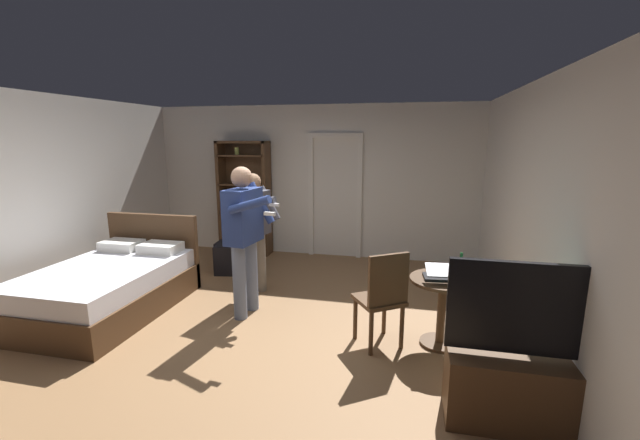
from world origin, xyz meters
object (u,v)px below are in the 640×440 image
(bookshelf, at_px, (245,194))
(person_blue_shirt, at_px, (244,230))
(bed, at_px, (111,285))
(person_striped_shirt, at_px, (255,226))
(bottle_on_table, at_px, (460,270))
(suitcase_dark, at_px, (231,259))
(suitcase_small, at_px, (234,253))
(side_table, at_px, (442,300))
(wooden_chair, at_px, (383,296))
(tv_flatscreen, at_px, (525,379))
(laptop, at_px, (441,275))

(bookshelf, relative_size, person_blue_shirt, 1.15)
(bed, relative_size, person_striped_shirt, 1.22)
(person_blue_shirt, bearing_deg, bottle_on_table, -8.07)
(suitcase_dark, bearing_deg, suitcase_small, 99.01)
(bookshelf, relative_size, side_table, 2.85)
(side_table, height_order, person_striped_shirt, person_striped_shirt)
(wooden_chair, xyz_separation_m, suitcase_small, (-2.56, 2.15, -0.36))
(wooden_chair, relative_size, suitcase_dark, 2.21)
(tv_flatscreen, relative_size, wooden_chair, 1.25)
(bed, distance_m, bottle_on_table, 4.00)
(bottle_on_table, bearing_deg, suitcase_small, 147.98)
(bookshelf, bearing_deg, bed, -103.20)
(laptop, distance_m, wooden_chair, 0.60)
(wooden_chair, height_order, suitcase_small, wooden_chair)
(person_striped_shirt, xyz_separation_m, suitcase_small, (-0.84, 1.12, -0.75))
(tv_flatscreen, bearing_deg, laptop, 116.93)
(person_blue_shirt, xyz_separation_m, person_striped_shirt, (-0.12, 0.60, -0.09))
(tv_flatscreen, distance_m, bottle_on_table, 1.14)
(side_table, height_order, bottle_on_table, bottle_on_table)
(side_table, distance_m, suitcase_small, 3.71)
(side_table, bearing_deg, laptop, -120.78)
(laptop, bearing_deg, suitcase_small, 147.11)
(bookshelf, distance_m, bottle_on_table, 4.33)
(side_table, height_order, person_blue_shirt, person_blue_shirt)
(suitcase_small, bearing_deg, bed, -115.33)
(tv_flatscreen, relative_size, suitcase_small, 2.19)
(side_table, distance_m, bottle_on_table, 0.39)
(person_blue_shirt, bearing_deg, bookshelf, 112.93)
(suitcase_dark, bearing_deg, bottle_on_table, -37.37)
(suitcase_small, bearing_deg, laptop, -38.99)
(wooden_chair, bearing_deg, person_blue_shirt, 164.93)
(person_blue_shirt, relative_size, suitcase_dark, 3.89)
(side_table, height_order, wooden_chair, wooden_chair)
(laptop, bearing_deg, bed, 179.30)
(wooden_chair, bearing_deg, suitcase_small, 139.99)
(tv_flatscreen, height_order, bottle_on_table, tv_flatscreen)
(side_table, distance_m, person_blue_shirt, 2.26)
(suitcase_small, bearing_deg, bottle_on_table, -38.11)
(bookshelf, height_order, tv_flatscreen, bookshelf)
(person_blue_shirt, distance_m, person_striped_shirt, 0.62)
(laptop, bearing_deg, tv_flatscreen, -63.07)
(tv_flatscreen, xyz_separation_m, person_blue_shirt, (-2.67, 1.31, 0.65))
(tv_flatscreen, bearing_deg, bottle_on_table, 109.75)
(wooden_chair, distance_m, suitcase_dark, 3.00)
(bookshelf, distance_m, tv_flatscreen, 5.29)
(person_blue_shirt, bearing_deg, person_striped_shirt, 101.20)
(tv_flatscreen, distance_m, person_blue_shirt, 3.05)
(suitcase_dark, bearing_deg, bed, -127.73)
(person_striped_shirt, height_order, suitcase_small, person_striped_shirt)
(bed, height_order, person_blue_shirt, person_blue_shirt)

